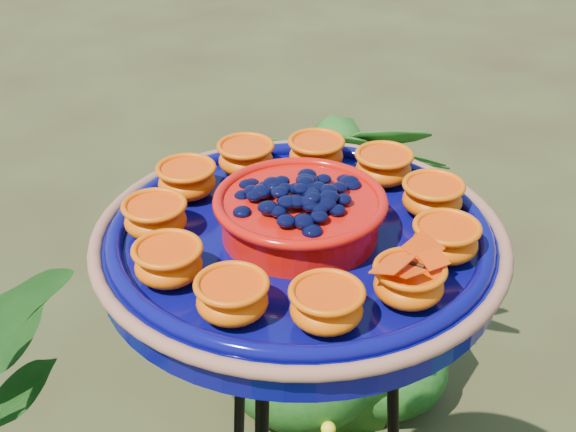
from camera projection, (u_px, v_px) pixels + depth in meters
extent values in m
torus|color=black|center=(300.00, 272.00, 1.02)|extent=(0.29, 0.29, 0.02)
cylinder|color=#070755|center=(300.00, 249.00, 1.00)|extent=(0.50, 0.50, 0.04)
torus|color=#985A44|center=(300.00, 236.00, 0.99)|extent=(0.51, 0.51, 0.02)
torus|color=#070755|center=(300.00, 233.00, 0.99)|extent=(0.47, 0.47, 0.02)
cylinder|color=red|center=(300.00, 217.00, 0.97)|extent=(0.20, 0.20, 0.05)
torus|color=red|center=(300.00, 200.00, 0.96)|extent=(0.21, 0.21, 0.01)
ellipsoid|color=black|center=(300.00, 196.00, 0.96)|extent=(0.17, 0.17, 0.03)
ellipsoid|color=#FF4C02|center=(383.00, 170.00, 1.09)|extent=(0.08, 0.08, 0.04)
cylinder|color=#EF4F04|center=(384.00, 157.00, 1.08)|extent=(0.07, 0.07, 0.01)
ellipsoid|color=#FF4C02|center=(316.00, 156.00, 1.13)|extent=(0.08, 0.08, 0.04)
cylinder|color=#EF4F04|center=(316.00, 144.00, 1.12)|extent=(0.07, 0.07, 0.01)
ellipsoid|color=#FF4C02|center=(246.00, 160.00, 1.11)|extent=(0.08, 0.08, 0.04)
cylinder|color=#EF4F04|center=(246.00, 148.00, 1.10)|extent=(0.07, 0.07, 0.01)
ellipsoid|color=#FF4C02|center=(187.00, 183.00, 1.06)|extent=(0.08, 0.08, 0.04)
cylinder|color=#EF4F04|center=(186.00, 170.00, 1.05)|extent=(0.07, 0.07, 0.01)
ellipsoid|color=#FF4C02|center=(156.00, 221.00, 0.98)|extent=(0.08, 0.08, 0.04)
cylinder|color=#EF4F04|center=(154.00, 207.00, 0.97)|extent=(0.07, 0.07, 0.01)
ellipsoid|color=#FF4C02|center=(169.00, 266.00, 0.90)|extent=(0.08, 0.08, 0.04)
cylinder|color=#EF4F04|center=(167.00, 251.00, 0.89)|extent=(0.07, 0.07, 0.01)
ellipsoid|color=#FF4C02|center=(232.00, 301.00, 0.84)|extent=(0.08, 0.08, 0.04)
cylinder|color=#EF4F04|center=(232.00, 286.00, 0.83)|extent=(0.07, 0.07, 0.01)
ellipsoid|color=#FF4C02|center=(326.00, 309.00, 0.83)|extent=(0.08, 0.08, 0.04)
cylinder|color=#EF4F04|center=(327.00, 295.00, 0.82)|extent=(0.07, 0.07, 0.01)
ellipsoid|color=#FF4C02|center=(409.00, 286.00, 0.86)|extent=(0.08, 0.08, 0.04)
cylinder|color=#EF4F04|center=(410.00, 271.00, 0.85)|extent=(0.07, 0.07, 0.01)
ellipsoid|color=#FF4C02|center=(445.00, 243.00, 0.93)|extent=(0.08, 0.08, 0.04)
cylinder|color=#EF4F04|center=(447.00, 229.00, 0.92)|extent=(0.07, 0.07, 0.01)
ellipsoid|color=#FF4C02|center=(432.00, 200.00, 1.02)|extent=(0.08, 0.08, 0.04)
cylinder|color=#EF4F04|center=(434.00, 187.00, 1.01)|extent=(0.07, 0.07, 0.01)
cylinder|color=black|center=(411.00, 263.00, 0.85)|extent=(0.01, 0.03, 0.00)
cube|color=#FF4505|center=(393.00, 264.00, 0.83)|extent=(0.05, 0.04, 0.01)
cube|color=#FF4505|center=(423.00, 248.00, 0.86)|extent=(0.05, 0.04, 0.01)
imported|color=#174B14|center=(347.00, 262.00, 1.96)|extent=(0.68, 0.68, 0.86)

